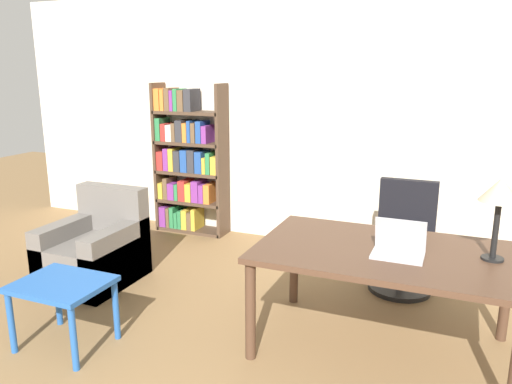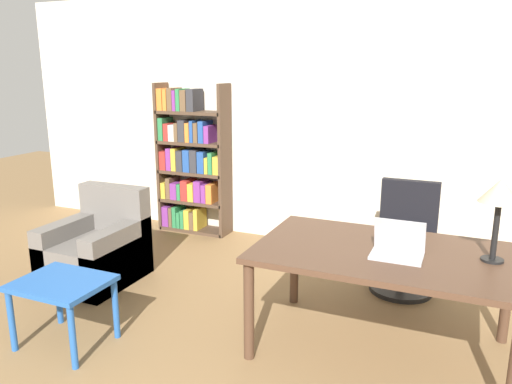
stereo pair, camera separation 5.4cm
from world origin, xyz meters
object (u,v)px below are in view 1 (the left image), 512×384
at_px(laptop, 399,248).
at_px(table_lamp, 500,194).
at_px(bookshelf, 187,163).
at_px(side_table_blue, 62,292).
at_px(desk, 385,261).
at_px(armchair, 96,252).
at_px(office_chair, 404,241).

xyz_separation_m(laptop, table_lamp, (0.55, 0.15, 0.37)).
relative_size(laptop, bookshelf, 0.18).
xyz_separation_m(side_table_blue, bookshelf, (-0.50, 2.56, 0.42)).
distance_m(desk, laptop, 0.17).
distance_m(laptop, armchair, 2.71).
relative_size(side_table_blue, bookshelf, 0.35).
xyz_separation_m(table_lamp, office_chair, (-0.63, 1.01, -0.72)).
xyz_separation_m(table_lamp, armchair, (-3.21, 0.09, -0.87)).
bearing_deg(table_lamp, side_table_blue, -161.68).
xyz_separation_m(laptop, office_chair, (-0.08, 1.16, -0.34)).
height_order(table_lamp, side_table_blue, table_lamp).
height_order(desk, side_table_blue, desk).
relative_size(laptop, table_lamp, 0.61).
xyz_separation_m(office_chair, bookshelf, (-2.53, 0.67, 0.39)).
relative_size(desk, armchair, 2.03).
bearing_deg(side_table_blue, bookshelf, 101.14).
bearing_deg(laptop, table_lamp, 15.02).
bearing_deg(side_table_blue, desk, 21.58).
bearing_deg(table_lamp, laptop, -164.98).
bearing_deg(desk, laptop, -38.71).
distance_m(desk, office_chair, 1.11).
height_order(table_lamp, bookshelf, bookshelf).
bearing_deg(table_lamp, armchair, 178.47).
height_order(laptop, table_lamp, table_lamp).
distance_m(laptop, side_table_blue, 2.27).
bearing_deg(armchair, office_chair, 19.69).
height_order(laptop, armchair, laptop).
xyz_separation_m(table_lamp, bookshelf, (-3.17, 1.68, -0.32)).
height_order(desk, office_chair, office_chair).
bearing_deg(armchair, bookshelf, 88.53).
bearing_deg(armchair, table_lamp, -1.53).
bearing_deg(office_chair, laptop, -86.05).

